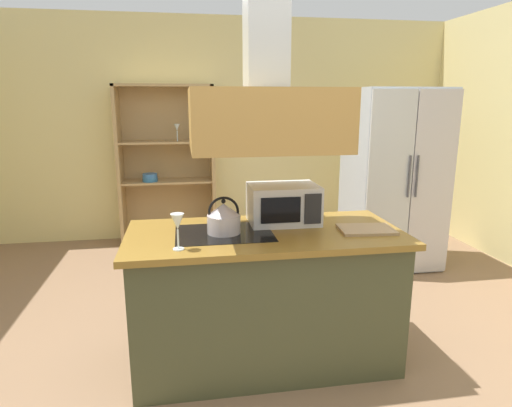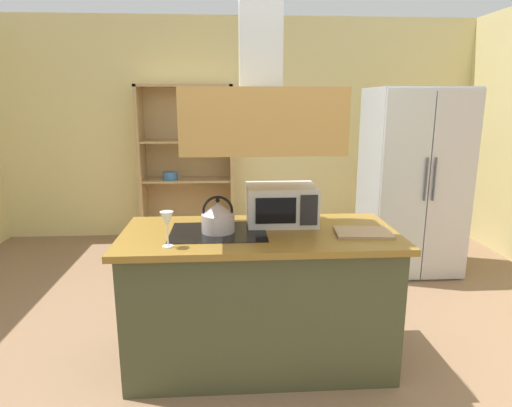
# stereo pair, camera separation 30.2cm
# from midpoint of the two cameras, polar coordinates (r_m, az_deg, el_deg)

# --- Properties ---
(ground_plane) EXTENTS (7.80, 7.80, 0.00)m
(ground_plane) POSITION_cam_midpoint_polar(r_m,az_deg,el_deg) (3.14, -2.75, -19.77)
(ground_plane) COLOR #85654A
(wall_back) EXTENTS (6.00, 0.12, 2.70)m
(wall_back) POSITION_cam_midpoint_polar(r_m,az_deg,el_deg) (5.64, -6.55, 9.50)
(wall_back) COLOR beige
(wall_back) RESTS_ON ground
(kitchen_island) EXTENTS (1.74, 0.82, 0.90)m
(kitchen_island) POSITION_cam_midpoint_polar(r_m,az_deg,el_deg) (2.94, -1.86, -12.02)
(kitchen_island) COLOR #40442A
(kitchen_island) RESTS_ON ground
(range_hood) EXTENTS (0.90, 0.70, 1.28)m
(range_hood) POSITION_cam_midpoint_polar(r_m,az_deg,el_deg) (2.66, -2.06, 13.47)
(range_hood) COLOR #B88943
(refrigerator) EXTENTS (0.90, 0.77, 1.83)m
(refrigerator) POSITION_cam_midpoint_polar(r_m,az_deg,el_deg) (4.72, 15.71, 3.08)
(refrigerator) COLOR #AFBBC9
(refrigerator) RESTS_ON ground
(dish_cabinet) EXTENTS (1.13, 0.40, 1.89)m
(dish_cabinet) POSITION_cam_midpoint_polar(r_m,az_deg,el_deg) (5.48, -13.00, 3.73)
(dish_cabinet) COLOR tan
(dish_cabinet) RESTS_ON ground
(kettle) EXTENTS (0.21, 0.21, 0.23)m
(kettle) POSITION_cam_midpoint_polar(r_m,az_deg,el_deg) (2.73, -7.37, -1.94)
(kettle) COLOR #BDB3B8
(kettle) RESTS_ON kitchen_island
(cutting_board) EXTENTS (0.36, 0.27, 0.02)m
(cutting_board) POSITION_cam_midpoint_polar(r_m,az_deg,el_deg) (2.84, 11.22, -3.37)
(cutting_board) COLOR #A5845C
(cutting_board) RESTS_ON kitchen_island
(microwave) EXTENTS (0.46, 0.35, 0.26)m
(microwave) POSITION_cam_midpoint_polar(r_m,az_deg,el_deg) (2.95, 0.65, -0.07)
(microwave) COLOR silver
(microwave) RESTS_ON kitchen_island
(wine_glass_on_counter) EXTENTS (0.08, 0.08, 0.21)m
(wine_glass_on_counter) POSITION_cam_midpoint_polar(r_m,az_deg,el_deg) (2.47, -13.64, -2.55)
(wine_glass_on_counter) COLOR silver
(wine_glass_on_counter) RESTS_ON kitchen_island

